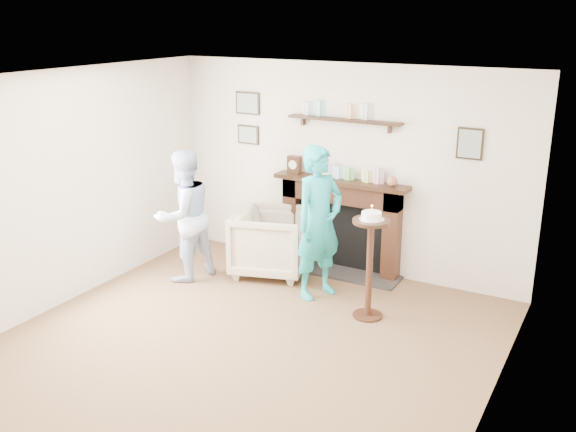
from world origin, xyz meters
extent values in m
plane|color=brown|center=(0.00, 0.00, 0.00)|extent=(5.00, 5.00, 0.00)
cube|color=beige|center=(0.00, 2.50, 1.25)|extent=(4.50, 0.04, 2.50)
cube|color=beige|center=(-2.25, 0.00, 1.25)|extent=(0.04, 5.00, 2.50)
cube|color=beige|center=(2.25, 0.00, 1.25)|extent=(0.04, 5.00, 2.50)
cube|color=white|center=(0.00, 0.00, 2.50)|extent=(4.50, 5.00, 0.04)
cube|color=black|center=(-0.66, 2.40, 0.55)|extent=(0.18, 0.20, 1.10)
cube|color=black|center=(0.66, 2.40, 0.55)|extent=(0.18, 0.20, 1.10)
cube|color=black|center=(0.00, 2.40, 0.98)|extent=(1.50, 0.20, 0.24)
cube|color=black|center=(0.00, 2.47, 0.43)|extent=(1.14, 0.06, 0.86)
cube|color=#2E2B29|center=(0.00, 2.28, 0.01)|extent=(1.60, 0.44, 0.03)
cube|color=black|center=(0.00, 2.37, 1.12)|extent=(1.68, 0.26, 0.05)
cube|color=black|center=(0.00, 2.42, 1.85)|extent=(1.40, 0.15, 0.03)
cube|color=black|center=(-1.35, 2.48, 1.95)|extent=(0.34, 0.03, 0.28)
cube|color=black|center=(-1.35, 2.48, 1.55)|extent=(0.30, 0.03, 0.24)
cube|color=black|center=(1.45, 2.48, 1.70)|extent=(0.28, 0.03, 0.34)
cube|color=black|center=(-0.62, 2.37, 1.26)|extent=(0.16, 0.09, 0.22)
cylinder|color=beige|center=(-0.62, 2.32, 1.27)|extent=(0.11, 0.01, 0.11)
sphere|color=#38882D|center=(0.64, 2.37, 1.21)|extent=(0.12, 0.12, 0.12)
imported|color=tan|center=(-0.68, 1.90, 0.00)|extent=(1.08, 1.06, 0.80)
imported|color=#A1ABCA|center=(-1.49, 1.28, 0.00)|extent=(0.77, 0.89, 1.56)
imported|color=#20B79E|center=(0.10, 1.60, 0.00)|extent=(0.62, 0.73, 1.71)
cylinder|color=black|center=(0.80, 1.36, 0.01)|extent=(0.31, 0.31, 0.02)
cylinder|color=black|center=(0.80, 1.36, 0.53)|extent=(0.07, 0.07, 1.01)
cylinder|color=black|center=(0.80, 1.36, 1.05)|extent=(0.38, 0.38, 0.03)
cylinder|color=silver|center=(0.80, 1.36, 1.07)|extent=(0.26, 0.26, 0.01)
cylinder|color=white|center=(0.80, 1.36, 1.11)|extent=(0.20, 0.20, 0.07)
cylinder|color=#FFEEA1|center=(0.80, 1.36, 1.17)|extent=(0.01, 0.01, 0.06)
sphere|color=orange|center=(0.80, 1.36, 1.21)|extent=(0.02, 0.02, 0.02)
camera|label=1|loc=(3.00, -4.38, 3.04)|focal=40.00mm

